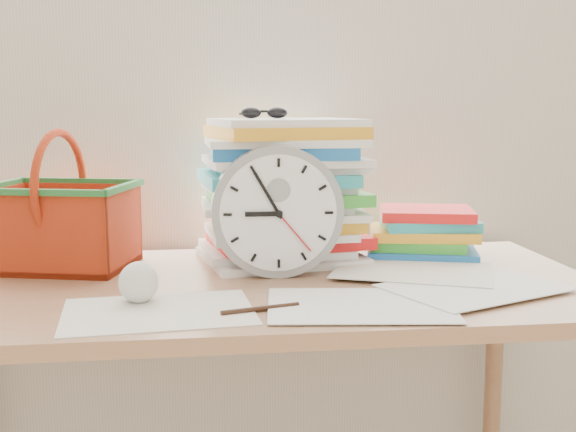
{
  "coord_description": "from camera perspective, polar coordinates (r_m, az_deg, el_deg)",
  "views": [
    {
      "loc": [
        -0.12,
        0.17,
        1.11
      ],
      "look_at": [
        0.06,
        1.6,
        0.88
      ],
      "focal_mm": 45.0,
      "sensor_mm": 36.0,
      "label": 1
    }
  ],
  "objects": [
    {
      "name": "basket",
      "position": [
        1.65,
        -17.5,
        1.15
      ],
      "size": [
        0.35,
        0.3,
        0.3
      ],
      "primitive_type": null,
      "rotation": [
        0.0,
        0.0,
        -0.25
      ],
      "color": "red",
      "rests_on": "desk"
    },
    {
      "name": "crumpled_ball",
      "position": [
        1.35,
        -11.76,
        -5.11
      ],
      "size": [
        0.08,
        0.08,
        0.08
      ],
      "primitive_type": "sphere",
      "color": "white",
      "rests_on": "desk"
    },
    {
      "name": "curtain",
      "position": [
        1.83,
        -3.63,
        14.82
      ],
      "size": [
        2.4,
        0.01,
        2.5
      ],
      "primitive_type": "cube",
      "color": "silver",
      "rests_on": "room_shell"
    },
    {
      "name": "pen",
      "position": [
        1.27,
        -2.19,
        -7.34
      ],
      "size": [
        0.14,
        0.05,
        0.01
      ],
      "primitive_type": "cylinder",
      "rotation": [
        0.0,
        1.57,
        0.27
      ],
      "color": "black",
      "rests_on": "desk"
    },
    {
      "name": "clock",
      "position": [
        1.5,
        -0.87,
        0.37
      ],
      "size": [
        0.27,
        0.05,
        0.27
      ],
      "primitive_type": "cylinder",
      "rotation": [
        1.57,
        0.0,
        0.0
      ],
      "color": "gray",
      "rests_on": "desk"
    },
    {
      "name": "paper_stack",
      "position": [
        1.66,
        -0.43,
        2.05
      ],
      "size": [
        0.4,
        0.34,
        0.33
      ],
      "primitive_type": null,
      "rotation": [
        0.0,
        0.0,
        0.12
      ],
      "color": "white",
      "rests_on": "desk"
    },
    {
      "name": "book_stack",
      "position": [
        1.74,
        10.67,
        -1.27
      ],
      "size": [
        0.3,
        0.25,
        0.12
      ],
      "primitive_type": null,
      "rotation": [
        0.0,
        0.0,
        -0.19
      ],
      "color": "white",
      "rests_on": "desk"
    },
    {
      "name": "desk",
      "position": [
        1.5,
        -2.46,
        -7.94
      ],
      "size": [
        1.4,
        0.7,
        0.75
      ],
      "color": "#986947",
      "rests_on": "ground"
    },
    {
      "name": "scattered_papers",
      "position": [
        1.48,
        -2.48,
        -4.95
      ],
      "size": [
        1.26,
        0.42,
        0.02
      ],
      "primitive_type": null,
      "color": "white",
      "rests_on": "desk"
    },
    {
      "name": "sunglasses",
      "position": [
        1.64,
        -1.89,
        8.17
      ],
      "size": [
        0.13,
        0.11,
        0.03
      ],
      "primitive_type": null,
      "rotation": [
        0.0,
        0.0,
        -0.07
      ],
      "color": "black",
      "rests_on": "paper_stack"
    }
  ]
}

